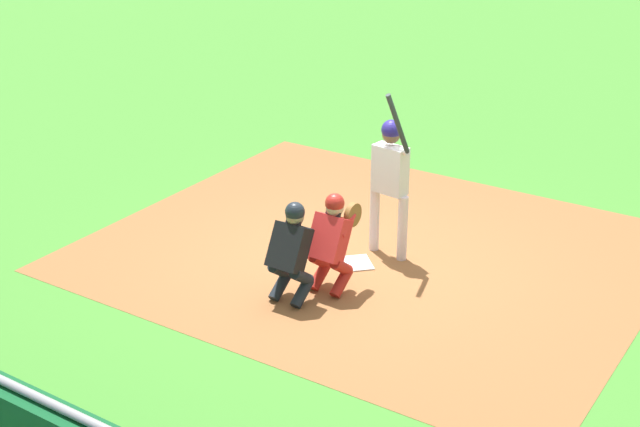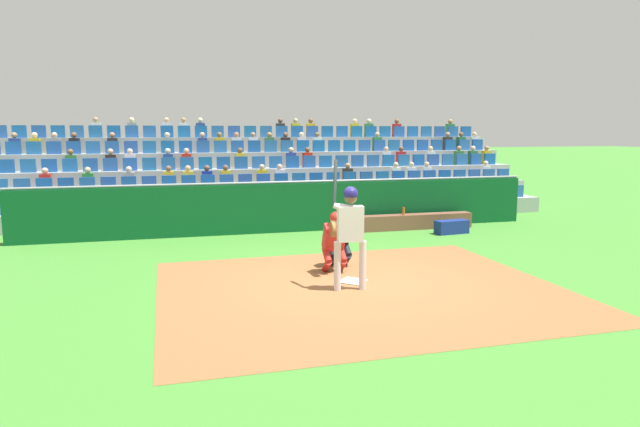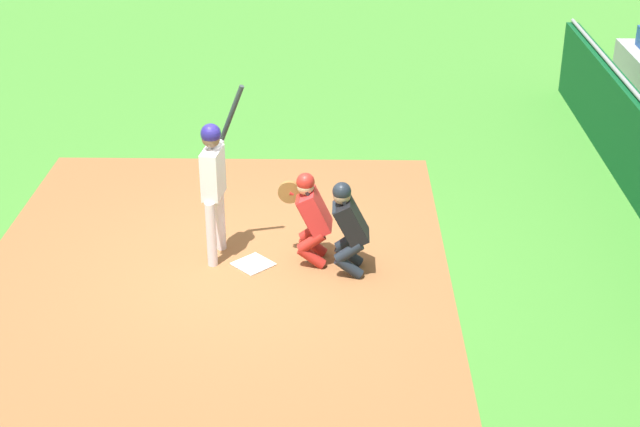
# 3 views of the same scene
# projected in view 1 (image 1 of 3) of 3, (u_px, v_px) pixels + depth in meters

# --- Properties ---
(ground_plane) EXTENTS (160.00, 160.00, 0.00)m
(ground_plane) POSITION_uv_depth(u_px,v_px,m) (354.00, 264.00, 11.89)
(ground_plane) COLOR #3F842E
(infield_dirt_patch) EXTENTS (7.25, 6.17, 0.01)m
(infield_dirt_patch) POSITION_uv_depth(u_px,v_px,m) (373.00, 250.00, 12.27)
(infield_dirt_patch) COLOR brown
(infield_dirt_patch) RESTS_ON ground_plane
(home_plate_marker) EXTENTS (0.62, 0.62, 0.02)m
(home_plate_marker) POSITION_uv_depth(u_px,v_px,m) (354.00, 263.00, 11.89)
(home_plate_marker) COLOR white
(home_plate_marker) RESTS_ON infield_dirt_patch
(batter_at_plate) EXTENTS (0.62, 0.58, 2.35)m
(batter_at_plate) POSITION_uv_depth(u_px,v_px,m) (390.00, 172.00, 11.68)
(batter_at_plate) COLOR silver
(batter_at_plate) RESTS_ON ground_plane
(catcher_crouching) EXTENTS (0.47, 0.71, 1.28)m
(catcher_crouching) POSITION_uv_depth(u_px,v_px,m) (332.00, 238.00, 10.97)
(catcher_crouching) COLOR #AC221B
(catcher_crouching) RESTS_ON ground_plane
(home_plate_umpire) EXTENTS (0.46, 0.48, 1.28)m
(home_plate_umpire) POSITION_uv_depth(u_px,v_px,m) (291.00, 249.00, 10.73)
(home_plate_umpire) COLOR black
(home_plate_umpire) RESTS_ON ground_plane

